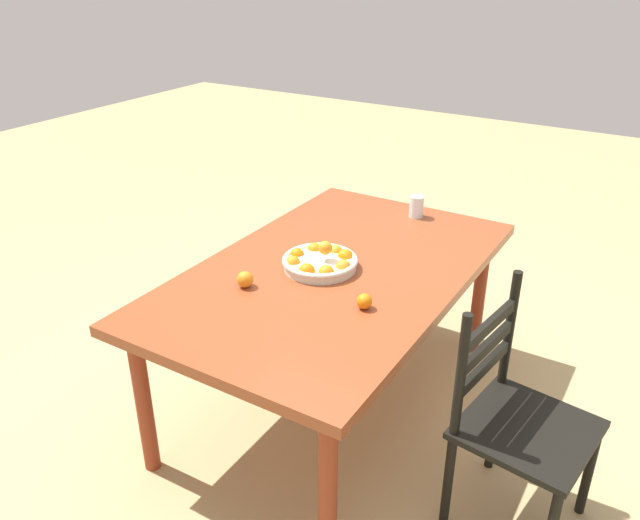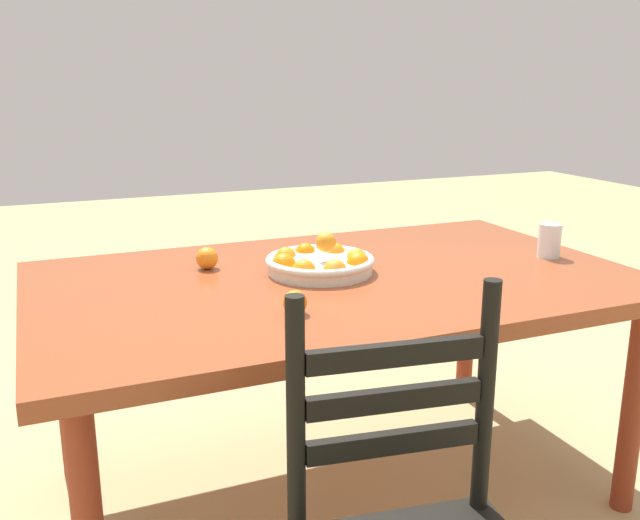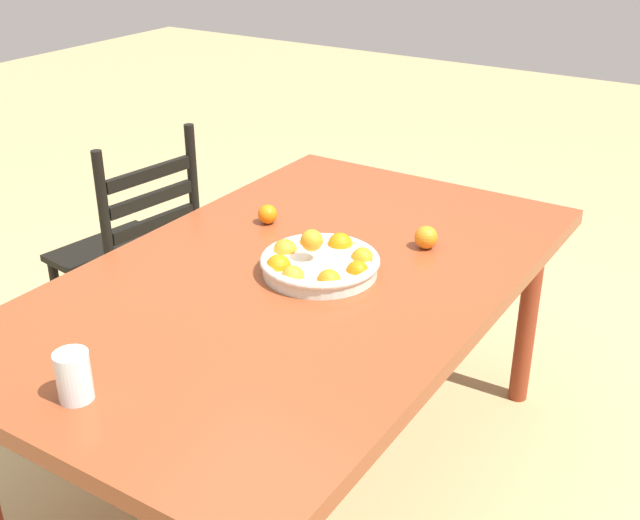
{
  "view_description": "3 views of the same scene",
  "coord_description": "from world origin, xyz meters",
  "px_view_note": "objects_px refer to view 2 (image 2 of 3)",
  "views": [
    {
      "loc": [
        2.16,
        1.24,
        1.99
      ],
      "look_at": [
        0.04,
        -0.05,
        0.77
      ],
      "focal_mm": 35.62,
      "sensor_mm": 36.0,
      "label": 1
    },
    {
      "loc": [
        0.83,
        1.83,
        1.31
      ],
      "look_at": [
        0.04,
        -0.05,
        0.77
      ],
      "focal_mm": 39.06,
      "sensor_mm": 36.0,
      "label": 2
    },
    {
      "loc": [
        -1.63,
        -1.12,
        1.73
      ],
      "look_at": [
        0.04,
        -0.05,
        0.77
      ],
      "focal_mm": 44.64,
      "sensor_mm": 36.0,
      "label": 3
    }
  ],
  "objects_px": {
    "orange_loose_0": "(295,302)",
    "orange_loose_1": "(207,258)",
    "fruit_bowl": "(320,263)",
    "drinking_glass": "(549,241)",
    "dining_table": "(338,297)"
  },
  "relations": [
    {
      "from": "orange_loose_0",
      "to": "orange_loose_1",
      "type": "xyz_separation_m",
      "value": [
        0.1,
        -0.5,
        0.0
      ]
    },
    {
      "from": "orange_loose_0",
      "to": "fruit_bowl",
      "type": "bearing_deg",
      "value": -122.24
    },
    {
      "from": "fruit_bowl",
      "to": "drinking_glass",
      "type": "bearing_deg",
      "value": 171.55
    },
    {
      "from": "fruit_bowl",
      "to": "dining_table",
      "type": "bearing_deg",
      "value": 125.54
    },
    {
      "from": "dining_table",
      "to": "fruit_bowl",
      "type": "height_order",
      "value": "fruit_bowl"
    },
    {
      "from": "fruit_bowl",
      "to": "drinking_glass",
      "type": "distance_m",
      "value": 0.78
    },
    {
      "from": "orange_loose_0",
      "to": "dining_table",
      "type": "bearing_deg",
      "value": -131.31
    },
    {
      "from": "dining_table",
      "to": "drinking_glass",
      "type": "relative_size",
      "value": 15.87
    },
    {
      "from": "fruit_bowl",
      "to": "orange_loose_0",
      "type": "xyz_separation_m",
      "value": [
        0.21,
        0.33,
        -0.0
      ]
    },
    {
      "from": "fruit_bowl",
      "to": "orange_loose_0",
      "type": "relative_size",
      "value": 5.38
    },
    {
      "from": "dining_table",
      "to": "orange_loose_1",
      "type": "distance_m",
      "value": 0.43
    },
    {
      "from": "dining_table",
      "to": "drinking_glass",
      "type": "xyz_separation_m",
      "value": [
        -0.74,
        0.06,
        0.12
      ]
    },
    {
      "from": "drinking_glass",
      "to": "fruit_bowl",
      "type": "bearing_deg",
      "value": -8.45
    },
    {
      "from": "orange_loose_1",
      "to": "fruit_bowl",
      "type": "bearing_deg",
      "value": 149.72
    },
    {
      "from": "dining_table",
      "to": "orange_loose_0",
      "type": "distance_m",
      "value": 0.38
    }
  ]
}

